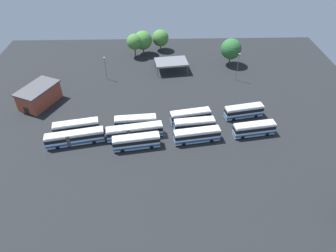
% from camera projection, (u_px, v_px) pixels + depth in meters
% --- Properties ---
extents(ground_plane, '(122.36, 122.36, 0.00)m').
position_uv_depth(ground_plane, '(165.00, 134.00, 79.83)').
color(ground_plane, black).
extents(bus_row0_slot1, '(14.33, 5.28, 3.57)m').
position_uv_depth(bus_row0_slot1, '(75.00, 138.00, 75.78)').
color(bus_row0_slot1, silver).
rests_on(bus_row0_slot1, ground_plane).
extents(bus_row0_slot2, '(11.71, 4.75, 3.57)m').
position_uv_depth(bus_row0_slot2, '(76.00, 127.00, 79.02)').
color(bus_row0_slot2, silver).
rests_on(bus_row0_slot2, ground_plane).
extents(bus_row1_slot0, '(11.65, 4.23, 3.57)m').
position_uv_depth(bus_row1_slot0, '(136.00, 142.00, 74.66)').
color(bus_row1_slot0, silver).
rests_on(bus_row1_slot0, ground_plane).
extents(bus_row1_slot1, '(14.33, 4.83, 3.57)m').
position_uv_depth(bus_row1_slot1, '(134.00, 131.00, 77.69)').
color(bus_row1_slot1, silver).
rests_on(bus_row1_slot1, ground_plane).
extents(bus_row1_slot2, '(10.97, 3.38, 3.57)m').
position_uv_depth(bus_row1_slot2, '(136.00, 122.00, 80.67)').
color(bus_row1_slot2, silver).
rests_on(bus_row1_slot2, ground_plane).
extents(bus_row2_slot0, '(11.75, 4.25, 3.57)m').
position_uv_depth(bus_row2_slot0, '(197.00, 135.00, 76.51)').
color(bus_row2_slot0, silver).
rests_on(bus_row2_slot0, ground_plane).
extents(bus_row2_slot1, '(10.68, 3.67, 3.57)m').
position_uv_depth(bus_row2_slot1, '(194.00, 125.00, 79.73)').
color(bus_row2_slot1, silver).
rests_on(bus_row2_slot1, ground_plane).
extents(bus_row2_slot2, '(11.05, 4.44, 3.57)m').
position_uv_depth(bus_row2_slot2, '(190.00, 116.00, 82.72)').
color(bus_row2_slot2, silver).
rests_on(bus_row2_slot2, ground_plane).
extents(bus_row3_slot0, '(10.94, 4.15, 3.57)m').
position_uv_depth(bus_row3_slot0, '(254.00, 129.00, 78.46)').
color(bus_row3_slot0, silver).
rests_on(bus_row3_slot0, ground_plane).
extents(bus_row3_slot2, '(10.87, 4.49, 3.57)m').
position_uv_depth(bus_row3_slot2, '(244.00, 111.00, 84.48)').
color(bus_row3_slot2, silver).
rests_on(bus_row3_slot2, ground_plane).
extents(depot_building, '(11.47, 13.87, 5.52)m').
position_uv_depth(depot_building, '(39.00, 95.00, 88.99)').
color(depot_building, '#99422D').
rests_on(depot_building, ground_plane).
extents(maintenance_shelter, '(11.60, 8.49, 3.76)m').
position_uv_depth(maintenance_shelter, '(171.00, 62.00, 103.87)').
color(maintenance_shelter, slate).
rests_on(maintenance_shelter, ground_plane).
extents(lamp_post_far_corner, '(0.56, 0.28, 9.37)m').
position_uv_depth(lamp_post_far_corner, '(238.00, 66.00, 98.14)').
color(lamp_post_far_corner, slate).
rests_on(lamp_post_far_corner, ground_plane).
extents(lamp_post_mid_lot, '(0.56, 0.28, 7.75)m').
position_uv_depth(lamp_post_mid_lot, '(105.00, 67.00, 99.25)').
color(lamp_post_mid_lot, slate).
rests_on(lamp_post_mid_lot, ground_plane).
extents(tree_northeast, '(5.64, 5.64, 8.59)m').
position_uv_depth(tree_northeast, '(134.00, 42.00, 111.26)').
color(tree_northeast, brown).
rests_on(tree_northeast, ground_plane).
extents(tree_east_edge, '(6.80, 6.80, 8.81)m').
position_uv_depth(tree_east_edge, '(143.00, 40.00, 113.17)').
color(tree_east_edge, brown).
rests_on(tree_east_edge, ground_plane).
extents(tree_south_edge, '(6.19, 6.19, 7.95)m').
position_uv_depth(tree_south_edge, '(160.00, 38.00, 116.23)').
color(tree_south_edge, brown).
rests_on(tree_south_edge, ground_plane).
extents(tree_north_edge, '(7.09, 7.09, 9.42)m').
position_uv_depth(tree_north_edge, '(231.00, 49.00, 106.31)').
color(tree_north_edge, brown).
rests_on(tree_north_edge, ground_plane).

